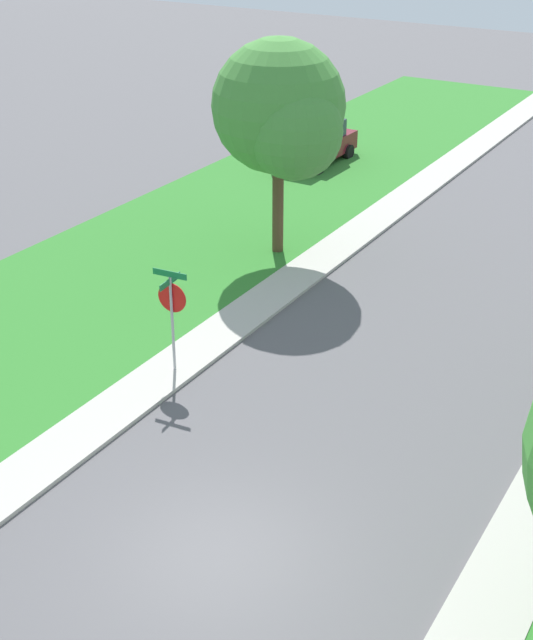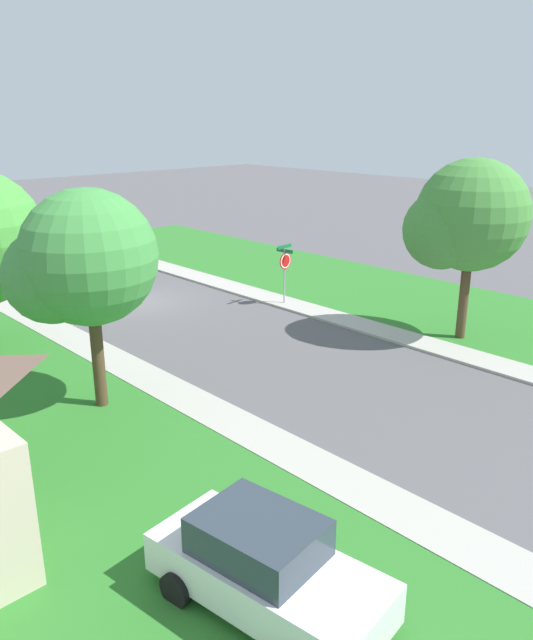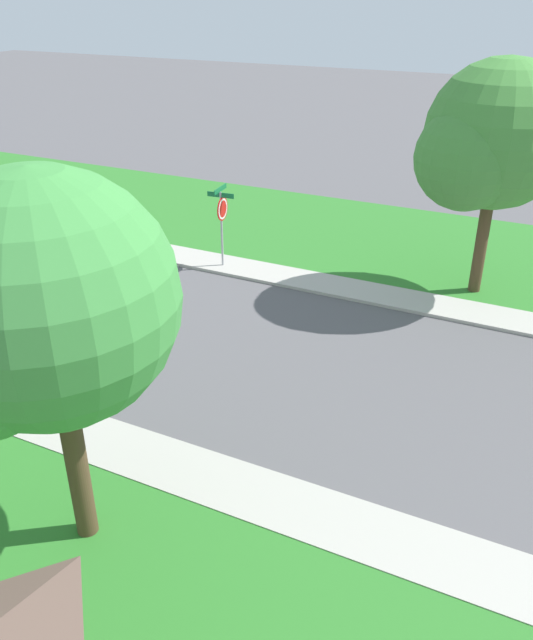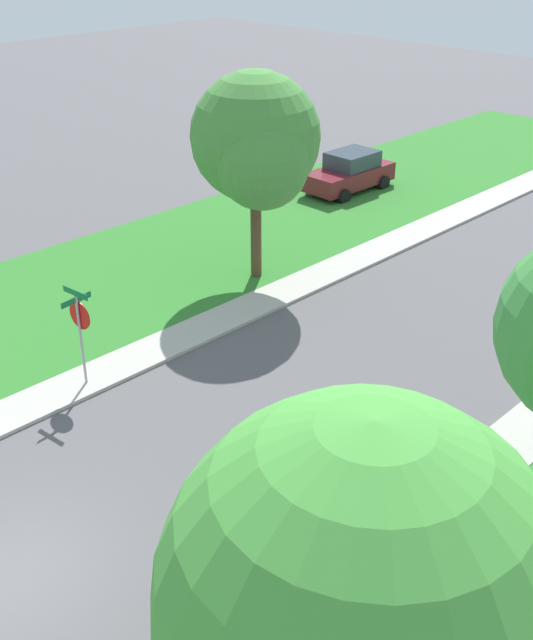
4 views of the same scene
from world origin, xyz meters
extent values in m
plane|color=#565456|center=(0.00, 0.00, 0.00)|extent=(120.00, 120.00, 0.00)
cube|color=#ADA89E|center=(-4.70, 12.00, 0.05)|extent=(1.40, 56.00, 0.10)
cube|color=#2D7528|center=(-9.40, 12.00, 0.04)|extent=(8.00, 56.00, 0.08)
cylinder|color=#9E9EA3|center=(-4.56, 4.86, 1.30)|extent=(0.07, 0.07, 2.60)
cylinder|color=red|center=(-4.57, 4.91, 2.05)|extent=(0.76, 0.10, 0.76)
cylinder|color=white|center=(-4.57, 4.92, 2.05)|extent=(0.67, 0.07, 0.67)
cylinder|color=red|center=(-4.57, 4.93, 2.05)|extent=(0.54, 0.06, 0.55)
cube|color=#146B38|center=(-4.56, 4.86, 2.69)|extent=(0.92, 0.11, 0.16)
cube|color=#146B38|center=(-4.56, 4.86, 2.50)|extent=(0.11, 0.92, 0.16)
cube|color=maroon|center=(-9.78, 21.97, 0.70)|extent=(1.89, 4.34, 0.76)
cube|color=#2D3842|center=(-9.78, 22.17, 1.42)|extent=(1.64, 2.13, 0.68)
cylinder|color=black|center=(-8.91, 20.62, 0.32)|extent=(0.25, 0.64, 0.64)
cylinder|color=black|center=(-10.71, 20.65, 0.32)|extent=(0.25, 0.64, 0.64)
cylinder|color=black|center=(-8.86, 23.28, 0.32)|extent=(0.25, 0.64, 0.64)
cylinder|color=black|center=(-10.66, 23.32, 0.32)|extent=(0.25, 0.64, 0.64)
sphere|color=green|center=(7.25, 1.16, 4.10)|extent=(4.87, 4.87, 4.87)
cylinder|color=#4C3823|center=(-6.24, 12.78, 1.68)|extent=(0.36, 0.36, 3.36)
sphere|color=#438738|center=(-6.24, 12.78, 4.79)|extent=(4.09, 4.09, 4.09)
sphere|color=#438738|center=(-5.32, 12.16, 4.28)|extent=(2.87, 2.87, 2.87)
camera|label=1|loc=(7.05, -10.01, 11.17)|focal=49.00mm
camera|label=2|loc=(14.78, 24.13, 8.26)|focal=35.07mm
camera|label=3|loc=(12.83, 14.95, 8.51)|focal=36.32mm
camera|label=4|loc=(11.06, -4.26, 11.11)|focal=44.17mm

